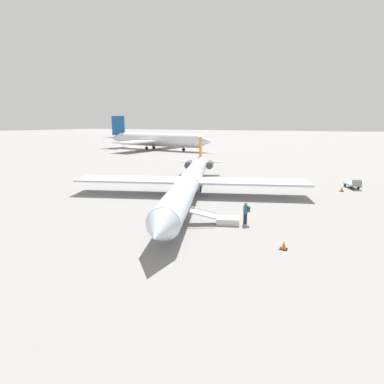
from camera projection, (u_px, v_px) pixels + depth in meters
The scene contains 9 objects.
ground_plane at pixel (190, 197), 32.56m from camera, with size 600.00×600.00×0.00m, color gray.
airplane_main at pixel (190, 180), 33.03m from camera, with size 32.40×25.63×5.85m.
airplane_far_left at pixel (155, 139), 90.13m from camera, with size 28.44×38.12×10.11m.
boarding_stairs at pixel (223, 219), 23.91m from camera, with size 2.27×4.12×1.53m.
passenger at pixel (246, 211), 23.78m from camera, with size 0.43×0.57×1.74m.
luggage_cart at pixel (352, 184), 36.94m from camera, with size 2.46×1.92×1.22m.
suitcase at pixel (360, 184), 37.78m from camera, with size 0.41×0.32×0.88m.
traffic_cone_near_stairs at pixel (284, 246), 19.06m from camera, with size 0.48×0.48×0.53m.
traffic_cone_near_cart at pixel (342, 189), 35.26m from camera, with size 0.50×0.50×0.54m.
Camera 1 is at (28.48, 13.68, 7.86)m, focal length 28.00 mm.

